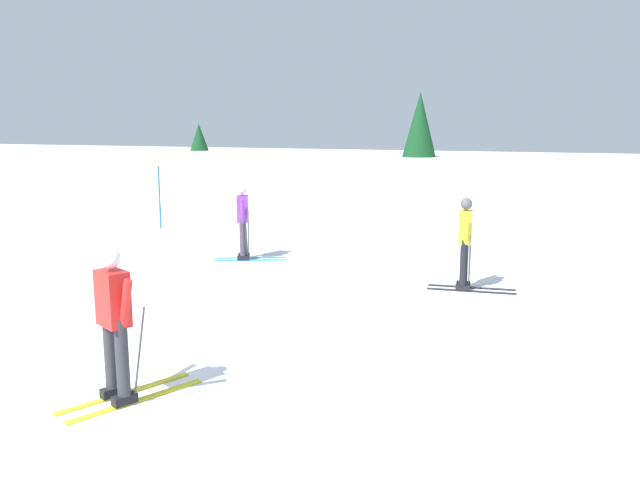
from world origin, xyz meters
name	(u,v)px	position (x,y,z in m)	size (l,w,h in m)	color
ground_plane	(77,343)	(0.00, 0.00, 0.00)	(120.00, 120.00, 0.00)	white
far_snow_ridge	(439,178)	(0.00, 19.35, 0.94)	(80.00, 9.25, 1.88)	white
skier_purple	(243,220)	(-0.93, 5.80, 0.92)	(1.58, 1.09, 1.71)	#237AC6
skier_yellow	(465,241)	(4.21, 5.27, 0.92)	(1.64, 0.99, 1.71)	black
skier_red	(115,321)	(1.89, -1.19, 0.92)	(0.95, 1.63, 1.71)	gold
trail_marker_pole	(160,197)	(-5.63, 8.60, 0.93)	(0.05, 0.05, 1.87)	#1E56AD
conifer_far_left	(199,148)	(-11.90, 19.17, 2.00)	(1.63, 1.63, 3.19)	#513823
conifer_far_centre	(419,140)	(-0.24, 17.14, 2.51)	(1.90, 1.90, 4.31)	#513823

